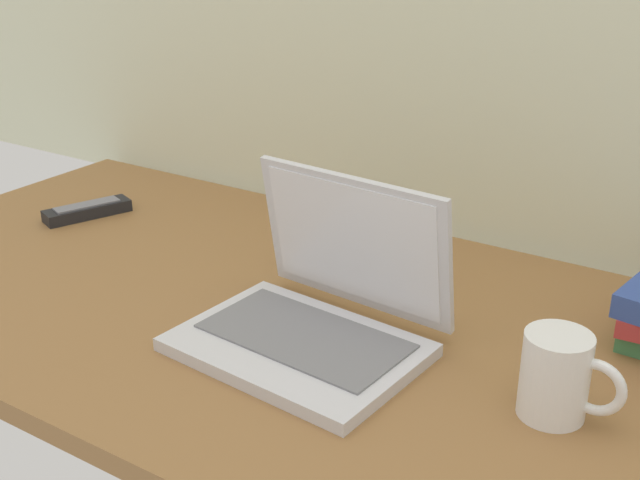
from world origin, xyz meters
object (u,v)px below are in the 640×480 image
laptop (318,310)px  remote_control_near (337,248)px  remote_control_far (87,210)px  coffee_mug (558,376)px

laptop → remote_control_near: 0.29m
remote_control_far → laptop: bearing=-14.2°
remote_control_near → remote_control_far: same height
coffee_mug → remote_control_far: (-0.94, 0.15, -0.04)m
remote_control_far → remote_control_near: bearing=11.9°
coffee_mug → remote_control_far: size_ratio=0.72×
remote_control_far → coffee_mug: bearing=-9.2°
laptop → coffee_mug: size_ratio=2.75×
coffee_mug → remote_control_far: bearing=170.8°
remote_control_near → laptop: bearing=-63.4°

